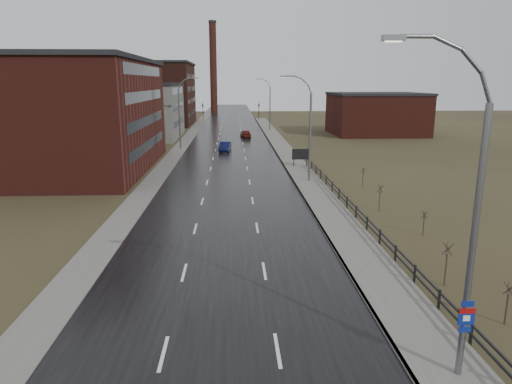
{
  "coord_description": "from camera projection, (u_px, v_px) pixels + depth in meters",
  "views": [
    {
      "loc": [
        0.61,
        -12.4,
        10.66
      ],
      "look_at": [
        2.18,
        19.2,
        3.0
      ],
      "focal_mm": 32.0,
      "sensor_mm": 36.0,
      "label": 1
    }
  ],
  "objects": [
    {
      "name": "traffic_light_left",
      "position": [
        203.0,
        104.0,
        129.54
      ],
      "size": [
        0.58,
        2.73,
        5.3
      ],
      "color": "black",
      "rests_on": "ground"
    },
    {
      "name": "streetlight_right_mid",
      "position": [
        307.0,
        128.0,
        48.5
      ],
      "size": [
        3.36,
        0.28,
        11.35
      ],
      "color": "slate",
      "rests_on": "ground"
    },
    {
      "name": "warehouse_far",
      "position": [
        141.0,
        94.0,
        116.43
      ],
      "size": [
        26.52,
        24.48,
        15.5
      ],
      "color": "#331611",
      "rests_on": "ground"
    },
    {
      "name": "road",
      "position": [
        230.0,
        150.0,
        72.76
      ],
      "size": [
        14.0,
        300.0,
        0.06
      ],
      "primitive_type": "cube",
      "color": "black",
      "rests_on": "ground"
    },
    {
      "name": "shrub_e",
      "position": [
        380.0,
        197.0,
        38.29
      ],
      "size": [
        0.55,
        0.58,
        2.3
      ],
      "color": "#382D23",
      "rests_on": "ground"
    },
    {
      "name": "car_near",
      "position": [
        225.0,
        147.0,
        71.33
      ],
      "size": [
        2.0,
        4.66,
        1.49
      ],
      "primitive_type": "imported",
      "rotation": [
        0.0,
        0.0,
        -0.09
      ],
      "color": "#0B0F39",
      "rests_on": "ground"
    },
    {
      "name": "billboard",
      "position": [
        300.0,
        155.0,
        57.87
      ],
      "size": [
        2.17,
        0.17,
        2.4
      ],
      "color": "black",
      "rests_on": "ground"
    },
    {
      "name": "sidewalk_left",
      "position": [
        178.0,
        150.0,
        72.35
      ],
      "size": [
        2.4,
        260.0,
        0.12
      ],
      "primitive_type": "cube",
      "color": "#595651",
      "rests_on": "ground"
    },
    {
      "name": "shrub_c",
      "position": [
        446.0,
        263.0,
        24.22
      ],
      "size": [
        0.58,
        0.61,
        2.43
      ],
      "color": "#382D23",
      "rests_on": "ground"
    },
    {
      "name": "curb_right",
      "position": [
        294.0,
        183.0,
        48.81
      ],
      "size": [
        0.16,
        180.0,
        0.18
      ],
      "primitive_type": "cube",
      "color": "slate",
      "rests_on": "ground"
    },
    {
      "name": "warehouse_near",
      "position": [
        56.0,
        115.0,
        55.6
      ],
      "size": [
        22.44,
        28.56,
        13.5
      ],
      "color": "#471914",
      "rests_on": "ground"
    },
    {
      "name": "building_right",
      "position": [
        376.0,
        114.0,
        94.58
      ],
      "size": [
        18.36,
        16.32,
        8.5
      ],
      "color": "#471914",
      "rests_on": "ground"
    },
    {
      "name": "streetlight_right_far",
      "position": [
        269.0,
        104.0,
        100.92
      ],
      "size": [
        3.36,
        0.28,
        11.35
      ],
      "color": "slate",
      "rests_on": "ground"
    },
    {
      "name": "sidewalk_right",
      "position": [
        308.0,
        183.0,
        48.89
      ],
      "size": [
        3.2,
        180.0,
        0.18
      ],
      "primitive_type": "cube",
      "color": "#595651",
      "rests_on": "ground"
    },
    {
      "name": "shrub_f",
      "position": [
        363.0,
        176.0,
        47.58
      ],
      "size": [
        0.48,
        0.5,
        2.0
      ],
      "color": "#382D23",
      "rests_on": "ground"
    },
    {
      "name": "streetlight_main",
      "position": [
        467.0,
        221.0,
        15.44
      ],
      "size": [
        3.91,
        0.29,
        12.11
      ],
      "color": "slate",
      "rests_on": "ground"
    },
    {
      "name": "traffic_light_right",
      "position": [
        259.0,
        104.0,
        130.31
      ],
      "size": [
        0.58,
        2.73,
        5.3
      ],
      "color": "black",
      "rests_on": "ground"
    },
    {
      "name": "car_far",
      "position": [
        246.0,
        134.0,
        89.05
      ],
      "size": [
        2.17,
        4.66,
        1.54
      ],
      "primitive_type": "imported",
      "rotation": [
        0.0,
        0.0,
        3.22
      ],
      "color": "#56170E",
      "rests_on": "ground"
    },
    {
      "name": "warehouse_mid",
      "position": [
        137.0,
        111.0,
        88.13
      ],
      "size": [
        16.32,
        20.4,
        10.5
      ],
      "color": "slate",
      "rests_on": "ground"
    },
    {
      "name": "guardrail",
      "position": [
        370.0,
        225.0,
        32.62
      ],
      "size": [
        0.1,
        53.05,
        1.1
      ],
      "color": "black",
      "rests_on": "ground"
    },
    {
      "name": "smokestack",
      "position": [
        213.0,
        67.0,
        156.2
      ],
      "size": [
        2.7,
        2.7,
        30.7
      ],
      "color": "#331611",
      "rests_on": "ground"
    },
    {
      "name": "shrub_d",
      "position": [
        424.0,
        222.0,
        32.37
      ],
      "size": [
        0.43,
        0.45,
        1.78
      ],
      "color": "#382D23",
      "rests_on": "ground"
    },
    {
      "name": "streetlight_left",
      "position": [
        181.0,
        113.0,
        72.96
      ],
      "size": [
        3.36,
        0.28,
        11.35
      ],
      "color": "slate",
      "rests_on": "ground"
    },
    {
      "name": "shrub_b",
      "position": [
        507.0,
        303.0,
        20.35
      ],
      "size": [
        0.48,
        0.5,
        2.0
      ],
      "color": "#382D23",
      "rests_on": "ground"
    }
  ]
}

